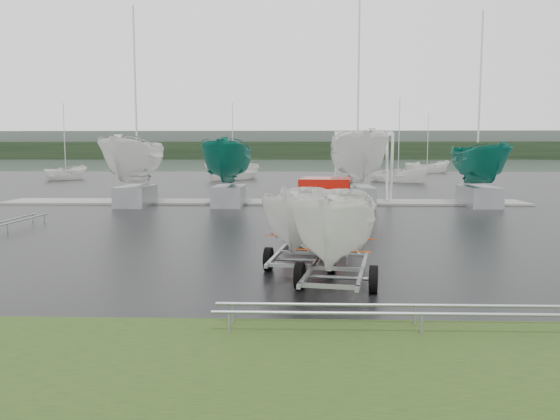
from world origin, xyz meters
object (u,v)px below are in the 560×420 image
at_px(trailer_hitched, 301,167).
at_px(trailer_parked, 338,164).
at_px(pickup_truck, 325,205).
at_px(boat_hoist, 363,157).

distance_m(trailer_hitched, trailer_parked, 2.03).
bearing_deg(trailer_parked, pickup_truck, 99.18).
xyz_separation_m(trailer_parked, boat_hoist, (2.91, 19.78, -0.07)).
xyz_separation_m(pickup_truck, boat_hoist, (2.78, 11.48, 1.63)).
bearing_deg(pickup_truck, trailer_hitched, -90.00).
relative_size(trailer_parked, boat_hoist, 1.23).
bearing_deg(boat_hoist, pickup_truck, -103.61).
bearing_deg(pickup_truck, trailer_parked, -82.81).
xyz_separation_m(trailer_hitched, trailer_parked, (0.78, -1.87, 0.11)).
height_order(pickup_truck, trailer_hitched, trailer_hitched).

